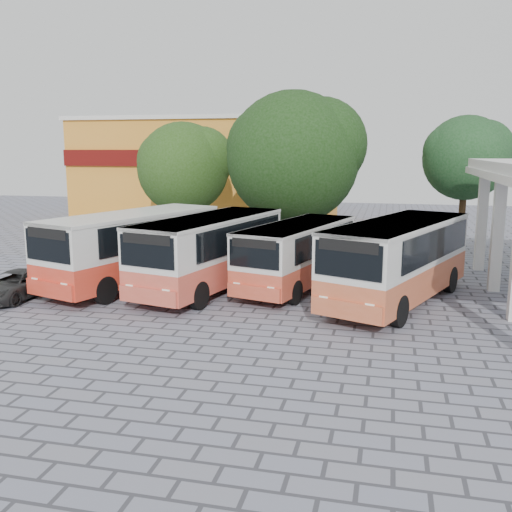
% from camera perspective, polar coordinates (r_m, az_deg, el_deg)
% --- Properties ---
extents(ground, '(90.00, 90.00, 0.00)m').
position_cam_1_polar(ground, '(20.01, 2.67, -6.42)').
color(ground, slate).
rests_on(ground, ground).
extents(shophouse_block, '(20.40, 10.40, 8.30)m').
position_cam_1_polar(shophouse_block, '(47.10, -4.67, 8.56)').
color(shophouse_block, orange).
rests_on(shophouse_block, ground).
extents(bus_far_left, '(5.32, 9.37, 3.17)m').
position_cam_1_polar(bus_far_left, '(25.14, -12.20, 1.18)').
color(bus_far_left, red).
rests_on(bus_far_left, ground).
extents(bus_centre_left, '(4.51, 9.04, 3.10)m').
position_cam_1_polar(bus_centre_left, '(23.88, -4.59, 0.79)').
color(bus_centre_left, '#CC4E3A').
rests_on(bus_centre_left, ground).
extents(bus_centre_right, '(4.28, 8.13, 2.77)m').
position_cam_1_polar(bus_centre_right, '(24.23, 4.17, 0.49)').
color(bus_centre_right, '#CB492E').
rests_on(bus_centre_right, ground).
extents(bus_far_right, '(5.74, 9.42, 3.17)m').
position_cam_1_polar(bus_far_right, '(22.40, 14.08, -0.04)').
color(bus_far_right, '#C35832').
rests_on(bus_far_right, ground).
extents(tree_left, '(6.08, 5.79, 7.57)m').
position_cam_1_polar(tree_left, '(36.88, -7.18, 9.02)').
color(tree_left, '#392913').
rests_on(tree_left, ground).
extents(tree_middle, '(7.71, 7.35, 9.06)m').
position_cam_1_polar(tree_middle, '(32.12, 3.89, 10.21)').
color(tree_middle, black).
rests_on(tree_middle, ground).
extents(tree_right, '(5.07, 4.83, 7.78)m').
position_cam_1_polar(tree_right, '(35.23, 20.35, 9.44)').
color(tree_right, '#4B311B').
rests_on(tree_right, ground).
extents(parked_car, '(1.96, 4.01, 1.10)m').
position_cam_1_polar(parked_car, '(24.61, -22.93, -2.68)').
color(parked_car, black).
rests_on(parked_car, ground).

